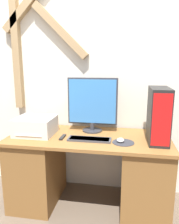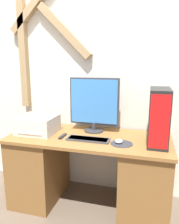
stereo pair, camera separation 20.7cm
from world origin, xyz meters
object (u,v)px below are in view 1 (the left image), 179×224
Objects in this scene: printer at (35,126)px; keyboard at (89,139)px; remote_control at (63,137)px; monitor at (92,103)px; computer_tower at (158,115)px; mouse at (120,140)px.

keyboard is at bearing -8.36° from printer.
printer reaches higher than keyboard.
keyboard is 1.08× the size of printer.
printer is 2.50× the size of remote_control.
printer is at bearing -159.30° from monitor.
computer_tower reaches higher than keyboard.
printer reaches higher than remote_control.
computer_tower is 0.92m from remote_control.
monitor is 1.14× the size of computer_tower.
keyboard is 4.91× the size of mouse.
computer_tower is (0.62, 0.08, 0.24)m from keyboard.
mouse is at bearing -1.42° from keyboard.
printer is at bearing 168.45° from remote_control.
remote_control is at bearing -132.80° from monitor.
printer is (-0.55, -0.21, -0.21)m from monitor.
mouse is (0.31, -0.30, -0.28)m from monitor.
monitor reaches higher than mouse.
monitor is at bearing 47.20° from remote_control.
remote_control is at bearing 176.98° from mouse.
keyboard is 0.82× the size of computer_tower.
keyboard is 0.29m from mouse.
mouse reaches higher than remote_control.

